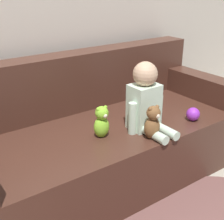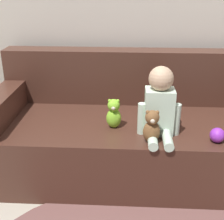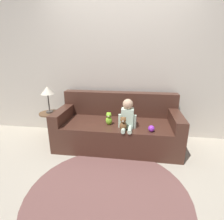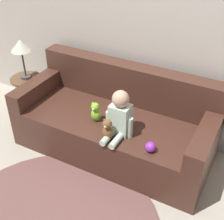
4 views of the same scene
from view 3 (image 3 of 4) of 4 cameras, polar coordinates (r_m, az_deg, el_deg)
The scene contains 9 objects.
ground_plane at distance 2.97m, azimuth 1.70°, elevation -11.30°, with size 12.00×12.00×0.00m, color #B7AD99.
wall_back at distance 3.09m, azimuth 3.04°, elevation 15.16°, with size 8.00×0.05×2.60m.
couch at distance 2.89m, azimuth 1.88°, elevation -5.70°, with size 1.93×0.84×0.83m.
person_baby at distance 2.52m, azimuth 5.06°, elevation -1.86°, with size 0.26×0.32×0.43m.
teddy_bear_brown at distance 2.44m, azimuth 3.65°, elevation -4.57°, with size 0.10×0.09×0.21m.
plush_toy_side at distance 2.64m, azimuth -1.04°, elevation -2.85°, with size 0.10×0.09×0.20m.
toy_ball at distance 2.49m, azimuth 12.72°, elevation -5.94°, with size 0.09×0.09×0.09m.
floor_rug at distance 2.09m, azimuth -1.41°, elevation -26.06°, with size 1.76×1.76×0.01m.
side_table at distance 3.19m, azimuth -20.03°, elevation 2.80°, with size 0.36×0.36×0.92m.
Camera 3 is at (0.28, -2.57, 1.46)m, focal length 28.00 mm.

